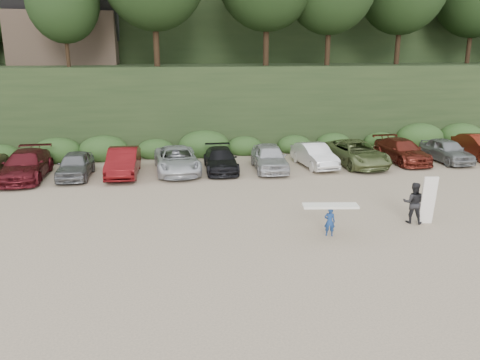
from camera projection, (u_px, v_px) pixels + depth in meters
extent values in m
plane|color=tan|center=(292.00, 227.00, 19.24)|extent=(120.00, 120.00, 0.00)
cube|color=black|center=(218.00, 101.00, 39.31)|extent=(80.00, 14.00, 6.00)
cube|color=black|center=(196.00, 43.00, 55.06)|extent=(90.00, 30.00, 16.00)
ellipsoid|color=black|center=(216.00, 0.00, 37.20)|extent=(66.00, 12.00, 10.00)
cube|color=#2B491E|center=(225.00, 146.00, 32.74)|extent=(46.20, 2.00, 1.20)
cube|color=brown|center=(66.00, 39.00, 37.76)|extent=(8.00, 6.00, 4.00)
imported|color=#511218|center=(26.00, 165.00, 26.46)|extent=(2.24, 5.44, 1.58)
imported|color=slate|center=(75.00, 165.00, 26.78)|extent=(1.90, 4.36, 1.46)
imported|color=#590D0F|center=(123.00, 162.00, 27.20)|extent=(1.93, 4.90, 1.59)
imported|color=silver|center=(177.00, 160.00, 27.94)|extent=(2.69, 5.48, 1.50)
imported|color=black|center=(221.00, 160.00, 28.31)|extent=(2.11, 4.74, 1.35)
imported|color=#B8B9BD|center=(269.00, 157.00, 28.42)|extent=(2.25, 4.83, 1.60)
imported|color=white|center=(314.00, 155.00, 29.28)|extent=(1.91, 4.53, 1.46)
imported|color=#616E40|center=(356.00, 153.00, 29.70)|extent=(3.04, 5.77, 1.55)
imported|color=maroon|center=(402.00, 151.00, 30.59)|extent=(2.15, 5.10, 1.47)
imported|color=gray|center=(446.00, 150.00, 30.62)|extent=(1.86, 4.47, 1.51)
imported|color=navy|center=(330.00, 222.00, 18.22)|extent=(0.49, 0.40, 1.17)
cube|color=white|center=(330.00, 206.00, 18.05)|extent=(2.20, 0.94, 0.09)
imported|color=black|center=(413.00, 203.00, 19.56)|extent=(1.07, 0.99, 1.76)
cube|color=white|center=(428.00, 200.00, 19.35)|extent=(0.62, 0.38, 2.08)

